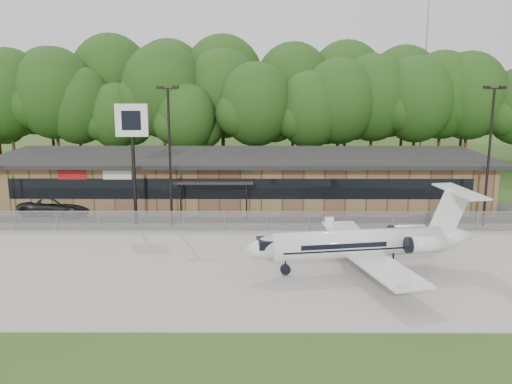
{
  "coord_description": "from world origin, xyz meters",
  "views": [
    {
      "loc": [
        1.4,
        -24.19,
        11.37
      ],
      "look_at": [
        1.24,
        12.0,
        3.56
      ],
      "focal_mm": 40.0,
      "sensor_mm": 36.0,
      "label": 1
    }
  ],
  "objects_px": {
    "terminal": "(242,178)",
    "pole_sign": "(132,133)",
    "business_jet": "(365,244)",
    "suv": "(57,206)"
  },
  "relations": [
    {
      "from": "terminal",
      "to": "pole_sign",
      "type": "xyz_separation_m",
      "value": [
        -7.71,
        -7.15,
        4.67
      ]
    },
    {
      "from": "business_jet",
      "to": "pole_sign",
      "type": "distance_m",
      "value": 18.91
    },
    {
      "from": "terminal",
      "to": "business_jet",
      "type": "bearing_deg",
      "value": -66.52
    },
    {
      "from": "business_jet",
      "to": "suv",
      "type": "bearing_deg",
      "value": 140.29
    },
    {
      "from": "terminal",
      "to": "business_jet",
      "type": "height_order",
      "value": "business_jet"
    },
    {
      "from": "pole_sign",
      "to": "suv",
      "type": "bearing_deg",
      "value": 157.69
    },
    {
      "from": "terminal",
      "to": "suv",
      "type": "relative_size",
      "value": 7.18
    },
    {
      "from": "terminal",
      "to": "suv",
      "type": "xyz_separation_m",
      "value": [
        -14.6,
        -4.35,
        -1.38
      ]
    },
    {
      "from": "pole_sign",
      "to": "terminal",
      "type": "bearing_deg",
      "value": 42.6
    },
    {
      "from": "suv",
      "to": "pole_sign",
      "type": "height_order",
      "value": "pole_sign"
    }
  ]
}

